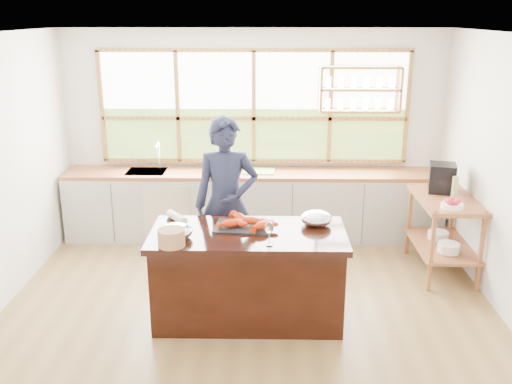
{
  "coord_description": "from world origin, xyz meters",
  "views": [
    {
      "loc": [
        0.17,
        -5.21,
        2.87
      ],
      "look_at": [
        0.07,
        0.15,
        1.19
      ],
      "focal_mm": 40.0,
      "sensor_mm": 36.0,
      "label": 1
    }
  ],
  "objects_px": {
    "cook": "(226,204)",
    "wicker_basket": "(171,238)",
    "espresso_machine": "(442,178)",
    "island": "(248,275)"
  },
  "relations": [
    {
      "from": "cook",
      "to": "wicker_basket",
      "type": "bearing_deg",
      "value": -115.03
    },
    {
      "from": "cook",
      "to": "espresso_machine",
      "type": "distance_m",
      "value": 2.52
    },
    {
      "from": "cook",
      "to": "wicker_basket",
      "type": "distance_m",
      "value": 1.15
    },
    {
      "from": "cook",
      "to": "island",
      "type": "bearing_deg",
      "value": -74.79
    },
    {
      "from": "wicker_basket",
      "to": "cook",
      "type": "bearing_deg",
      "value": 68.99
    },
    {
      "from": "cook",
      "to": "espresso_machine",
      "type": "bearing_deg",
      "value": 9.66
    },
    {
      "from": "espresso_machine",
      "to": "wicker_basket",
      "type": "xyz_separation_m",
      "value": [
        -2.86,
        -1.67,
        -0.09
      ]
    },
    {
      "from": "cook",
      "to": "espresso_machine",
      "type": "xyz_separation_m",
      "value": [
        2.44,
        0.6,
        0.13
      ]
    },
    {
      "from": "island",
      "to": "wicker_basket",
      "type": "relative_size",
      "value": 7.63
    },
    {
      "from": "espresso_machine",
      "to": "island",
      "type": "bearing_deg",
      "value": -135.63
    }
  ]
}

